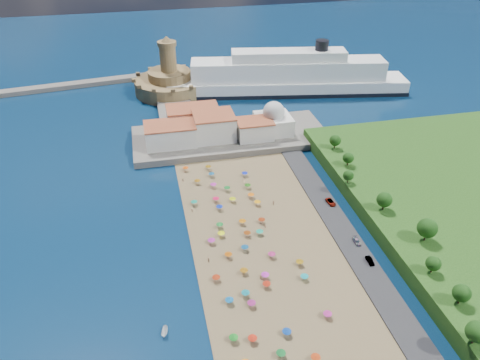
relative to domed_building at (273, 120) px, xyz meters
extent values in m
plane|color=#071938|center=(-30.00, -71.00, -8.97)|extent=(700.00, 700.00, 0.00)
cube|color=#59544C|center=(-20.00, 2.00, -7.47)|extent=(90.00, 36.00, 3.00)
cube|color=#59544C|center=(-42.00, 37.00, -7.77)|extent=(18.00, 70.00, 2.40)
cube|color=silver|center=(-48.00, -2.00, -1.47)|extent=(22.00, 14.00, 9.00)
cube|color=silver|center=(-28.00, 0.00, -0.47)|extent=(18.00, 16.00, 11.00)
cube|color=silver|center=(-10.00, -4.00, -1.97)|extent=(16.00, 12.00, 8.00)
cube|color=silver|center=(-36.00, 12.00, -0.97)|extent=(24.00, 14.00, 10.00)
cube|color=silver|center=(0.00, 0.00, -1.97)|extent=(16.00, 16.00, 8.00)
sphere|color=silver|center=(0.00, 0.00, 4.03)|extent=(10.00, 10.00, 10.00)
cylinder|color=silver|center=(0.00, 0.00, 7.83)|extent=(1.20, 1.20, 1.60)
cylinder|color=#98794C|center=(-42.00, 67.00, -4.97)|extent=(40.00, 40.00, 8.00)
cylinder|color=#98794C|center=(-42.00, 67.00, 1.53)|extent=(24.00, 24.00, 5.00)
cylinder|color=#98794C|center=(-42.00, 67.00, 11.03)|extent=(9.00, 9.00, 14.00)
cylinder|color=#98794C|center=(-42.00, 67.00, 19.23)|extent=(10.40, 10.40, 2.40)
cone|color=#98794C|center=(-42.00, 67.00, 21.93)|extent=(6.00, 6.00, 3.00)
cube|color=black|center=(23.37, 53.05, -7.88)|extent=(137.62, 42.44, 2.19)
cube|color=white|center=(23.37, 53.05, -4.92)|extent=(136.57, 41.88, 8.11)
cube|color=white|center=(23.37, 53.05, 4.54)|extent=(109.32, 33.86, 10.81)
cube|color=white|center=(23.37, 53.05, 12.65)|extent=(64.29, 22.86, 5.41)
cylinder|color=black|center=(41.15, 50.07, 18.06)|extent=(7.21, 7.21, 5.41)
cylinder|color=gray|center=(-44.04, -22.26, -7.72)|extent=(0.07, 0.07, 2.00)
cone|color=#CA4808|center=(-44.04, -22.26, -6.82)|extent=(2.50, 2.50, 0.60)
cylinder|color=gray|center=(-35.53, -47.14, -7.72)|extent=(0.07, 0.07, 2.00)
cone|color=#D11046|center=(-35.53, -47.14, -6.82)|extent=(2.50, 2.50, 0.60)
cylinder|color=gray|center=(-41.16, -70.79, -7.72)|extent=(0.07, 0.07, 2.00)
cone|color=#AE2599|center=(-41.16, -70.79, -6.82)|extent=(2.50, 2.50, 0.60)
cylinder|color=gray|center=(-34.64, -23.27, -7.72)|extent=(0.07, 0.07, 2.00)
cone|color=#7C570B|center=(-34.64, -23.27, -6.82)|extent=(2.50, 2.50, 0.60)
cylinder|color=gray|center=(-20.84, -31.66, -7.72)|extent=(0.07, 0.07, 2.00)
cone|color=#0E21B6|center=(-20.84, -31.66, -6.82)|extent=(2.50, 2.50, 0.60)
cylinder|color=gray|center=(-20.81, -52.58, -7.72)|extent=(0.07, 0.07, 2.00)
cone|color=orange|center=(-20.81, -52.58, -6.82)|extent=(2.50, 2.50, 0.60)
cylinder|color=gray|center=(-33.80, -87.04, -7.72)|extent=(0.07, 0.07, 2.00)
cone|color=#9B620E|center=(-33.80, -87.04, -6.82)|extent=(2.50, 2.50, 0.60)
cylinder|color=gray|center=(-28.82, -62.79, -7.72)|extent=(0.07, 0.07, 2.00)
cone|color=#CE7009|center=(-28.82, -62.79, -6.82)|extent=(2.50, 2.50, 0.60)
cylinder|color=gray|center=(-31.30, -118.11, -7.72)|extent=(0.07, 0.07, 2.00)
cone|color=#126627|center=(-31.30, -118.11, -6.82)|extent=(2.50, 2.50, 0.60)
cylinder|color=gray|center=(-27.87, -112.01, -7.72)|extent=(0.07, 0.07, 2.00)
cone|color=#0B3997|center=(-27.87, -112.01, -6.82)|extent=(2.50, 2.50, 0.60)
cylinder|color=gray|center=(-27.92, -90.26, -7.72)|extent=(0.07, 0.07, 2.00)
cone|color=#C029B7|center=(-27.92, -90.26, -6.82)|extent=(2.50, 2.50, 0.60)
cylinder|color=gray|center=(-31.11, -76.58, -7.72)|extent=(0.07, 0.07, 2.00)
cone|color=navy|center=(-31.11, -76.58, -6.82)|extent=(2.50, 2.50, 0.60)
cylinder|color=gray|center=(-23.46, -81.69, -7.72)|extent=(0.07, 0.07, 2.00)
cone|color=#AF2569|center=(-23.46, -81.69, -6.82)|extent=(2.50, 2.50, 0.60)
cylinder|color=gray|center=(-42.62, -88.20, -7.72)|extent=(0.07, 0.07, 2.00)
cone|color=#A62A0D|center=(-42.62, -88.20, -6.82)|extent=(2.50, 2.50, 0.60)
cylinder|color=gray|center=(-40.50, -97.89, -7.72)|extent=(0.07, 0.07, 2.00)
cone|color=#0C5EA2|center=(-40.50, -97.89, -6.82)|extent=(2.50, 2.50, 0.60)
cylinder|color=gray|center=(-15.90, -87.02, -7.72)|extent=(0.07, 0.07, 2.00)
cone|color=#986D0D|center=(-15.90, -87.02, -6.82)|extent=(2.50, 2.50, 0.60)
cylinder|color=gray|center=(-15.12, -108.66, -7.72)|extent=(0.07, 0.07, 2.00)
cone|color=#B42683|center=(-15.12, -108.66, -6.82)|extent=(2.50, 2.50, 0.60)
cylinder|color=gray|center=(-16.56, -93.49, -7.72)|extent=(0.07, 0.07, 2.00)
cone|color=teal|center=(-16.56, -93.49, -6.82)|extent=(2.50, 2.50, 0.60)
cylinder|color=gray|center=(-23.18, -121.18, -7.72)|extent=(0.07, 0.07, 2.00)
cone|color=#C0380F|center=(-23.18, -121.18, -6.82)|extent=(2.50, 2.50, 0.60)
cylinder|color=gray|center=(-29.44, -48.67, -7.72)|extent=(0.07, 0.07, 2.00)
cone|color=#CCD80B|center=(-29.44, -48.67, -6.82)|extent=(2.50, 2.50, 0.60)
cylinder|color=gray|center=(-34.60, -100.34, -7.72)|extent=(0.07, 0.07, 2.00)
cone|color=#9A216F|center=(-34.60, -100.34, -6.82)|extent=(2.50, 2.50, 0.60)
cylinder|color=gray|center=(-21.77, -40.71, -7.72)|extent=(0.07, 0.07, 2.00)
cone|color=#226612|center=(-21.77, -40.71, -6.82)|extent=(2.50, 2.50, 0.60)
cylinder|color=gray|center=(-37.05, -78.86, -7.72)|extent=(0.07, 0.07, 2.00)
cone|color=#C35708|center=(-37.05, -78.86, -6.82)|extent=(2.50, 2.50, 0.60)
cylinder|color=gray|center=(-41.99, -110.89, -7.72)|extent=(0.07, 0.07, 2.00)
cone|color=#167D1E|center=(-41.99, -110.89, -6.82)|extent=(2.50, 2.50, 0.60)
cylinder|color=gray|center=(-30.00, -40.78, -7.72)|extent=(0.07, 0.07, 2.00)
cone|color=#126723|center=(-30.00, -40.78, -6.82)|extent=(2.50, 2.50, 0.60)
cylinder|color=gray|center=(-34.24, -29.26, -7.72)|extent=(0.07, 0.07, 2.00)
cone|color=navy|center=(-34.24, -29.26, -6.82)|extent=(2.50, 2.50, 0.60)
cylinder|color=gray|center=(-37.35, -67.89, -7.72)|extent=(0.07, 0.07, 2.00)
cone|color=#F0FF0D|center=(-37.35, -67.89, -6.82)|extent=(2.50, 2.50, 0.60)
cylinder|color=gray|center=(-22.02, -47.43, -7.72)|extent=(0.07, 0.07, 2.00)
cone|color=orange|center=(-22.02, -47.43, -6.82)|extent=(2.50, 2.50, 0.60)
cylinder|color=gray|center=(-35.40, -96.17, -7.72)|extent=(0.07, 0.07, 2.00)
cone|color=#0E7985|center=(-35.40, -96.17, -6.82)|extent=(2.50, 2.50, 0.60)
cylinder|color=gray|center=(-24.37, -69.73, -7.72)|extent=(0.07, 0.07, 2.00)
cone|color=#109473|center=(-24.37, -69.73, -6.82)|extent=(2.50, 2.50, 0.60)
cylinder|color=gray|center=(-22.02, -63.47, -7.72)|extent=(0.07, 0.07, 2.00)
cone|color=maroon|center=(-22.02, -63.47, -6.82)|extent=(2.50, 2.50, 0.60)
cylinder|color=gray|center=(-37.22, -112.18, -7.72)|extent=(0.07, 0.07, 2.00)
cone|color=red|center=(-37.22, -112.18, -6.82)|extent=(2.50, 2.50, 0.60)
cylinder|color=gray|center=(-34.80, -37.26, -7.72)|extent=(0.07, 0.07, 2.00)
cone|color=#B6279C|center=(-34.80, -37.26, -6.82)|extent=(2.50, 2.50, 0.60)
cylinder|color=gray|center=(-43.82, -47.51, -7.72)|extent=(0.07, 0.07, 2.00)
cone|color=#0F8A6C|center=(-43.82, -47.51, -6.82)|extent=(2.50, 2.50, 0.60)
cylinder|color=gray|center=(-28.69, -69.55, -7.72)|extent=(0.07, 0.07, 2.00)
cone|color=#7E360B|center=(-28.69, -69.55, -6.82)|extent=(2.50, 2.50, 0.60)
cylinder|color=gray|center=(-36.97, -63.02, -7.72)|extent=(0.07, 0.07, 2.00)
cone|color=#157A29|center=(-36.97, -63.02, -6.82)|extent=(2.50, 2.50, 0.60)
cylinder|color=gray|center=(-40.62, -33.22, -7.72)|extent=(0.07, 0.07, 2.00)
cone|color=#9B630E|center=(-40.62, -33.22, -6.82)|extent=(2.50, 2.50, 0.60)
cylinder|color=gray|center=(-35.14, -52.57, -7.72)|extent=(0.07, 0.07, 2.00)
cone|color=#0D27AD|center=(-35.14, -52.57, -6.82)|extent=(2.50, 2.50, 0.60)
cylinder|color=gray|center=(-28.52, -94.04, -7.72)|extent=(0.07, 0.07, 2.00)
cone|color=#B0220E|center=(-28.52, -94.04, -6.82)|extent=(2.50, 2.50, 0.60)
imported|color=tan|center=(-14.85, -53.65, -7.88)|extent=(1.14, 1.62, 1.69)
imported|color=tan|center=(-22.19, -36.14, -7.93)|extent=(1.10, 0.73, 1.59)
imported|color=tan|center=(-21.49, -66.72, -7.93)|extent=(0.58, 0.68, 1.59)
imported|color=tan|center=(-45.25, -51.79, -7.95)|extent=(0.99, 1.16, 1.56)
imported|color=tan|center=(-46.02, -30.39, -7.92)|extent=(0.92, 0.95, 1.60)
imported|color=tan|center=(-29.23, -90.16, -7.94)|extent=(0.91, 0.87, 1.57)
imported|color=tan|center=(-43.58, -79.24, -7.86)|extent=(1.05, 1.05, 1.72)
imported|color=white|center=(-59.37, -104.44, -8.21)|extent=(2.36, 4.19, 1.53)
imported|color=gray|center=(6.00, -58.07, -7.56)|extent=(2.85, 5.35, 1.43)
imported|color=gray|center=(6.00, -81.18, -7.66)|extent=(1.78, 4.25, 1.23)
imported|color=gray|center=(6.00, -90.94, -7.58)|extent=(1.52, 4.25, 1.40)
cylinder|color=#382314|center=(14.40, -128.48, -1.50)|extent=(0.50, 0.50, 2.94)
sphere|color=#14380F|center=(14.40, -128.48, 1.14)|extent=(5.29, 5.29, 5.29)
cylinder|color=#382314|center=(18.88, -116.17, -1.61)|extent=(0.50, 0.50, 2.74)
sphere|color=#14380F|center=(18.88, -116.17, 0.86)|extent=(4.93, 4.93, 4.93)
cylinder|color=#382314|center=(18.18, -103.92, -1.75)|extent=(0.50, 0.50, 2.46)
sphere|color=#14380F|center=(18.18, -103.92, 0.47)|extent=(4.42, 4.42, 4.42)
cylinder|color=#382314|center=(24.12, -90.37, -1.22)|extent=(0.50, 0.50, 3.50)
sphere|color=#14380F|center=(24.12, -90.37, 1.93)|extent=(6.31, 6.31, 6.31)
cylinder|color=#382314|center=(18.96, -72.24, -1.48)|extent=(0.50, 0.50, 2.99)
sphere|color=#14380F|center=(18.96, -72.24, 1.21)|extent=(5.38, 5.38, 5.38)
cylinder|color=#382314|center=(14.08, -53.37, -1.84)|extent=(0.50, 0.50, 2.28)
sphere|color=#14380F|center=(14.08, -53.37, 0.21)|extent=(4.10, 4.10, 4.10)
cylinder|color=#382314|center=(19.20, -41.38, -1.73)|extent=(0.50, 0.50, 2.49)
sphere|color=#14380F|center=(19.20, -41.38, 0.51)|extent=(4.49, 4.49, 4.49)
cylinder|color=#382314|center=(19.58, -26.76, -1.62)|extent=(0.50, 0.50, 2.71)
sphere|color=#14380F|center=(19.58, -26.76, 0.82)|extent=(4.88, 4.88, 4.88)
camera|label=1|loc=(-57.70, -190.12, 92.52)|focal=35.00mm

